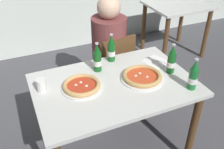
{
  "coord_description": "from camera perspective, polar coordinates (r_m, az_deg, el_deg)",
  "views": [
    {
      "loc": [
        -0.64,
        -1.42,
        1.86
      ],
      "look_at": [
        0.0,
        0.05,
        0.8
      ],
      "focal_mm": 40.79,
      "sensor_mm": 36.0,
      "label": 1
    }
  ],
  "objects": [
    {
      "name": "dining_table_main",
      "position": [
        1.98,
        0.58,
        -4.7
      ],
      "size": [
        1.2,
        0.8,
        0.75
      ],
      "color": "silver",
      "rests_on": "ground_plane"
    },
    {
      "name": "chair_behind_table",
      "position": [
        2.61,
        -0.03,
        1.55
      ],
      "size": [
        0.44,
        0.44,
        0.85
      ],
      "rotation": [
        0.0,
        0.0,
        3.26
      ],
      "color": "brown",
      "rests_on": "ground_plane"
    },
    {
      "name": "diner_seated",
      "position": [
        2.59,
        -0.64,
        3.96
      ],
      "size": [
        0.34,
        0.34,
        1.21
      ],
      "color": "#2D3342",
      "rests_on": "ground_plane"
    },
    {
      "name": "dining_table_background",
      "position": [
        3.77,
        14.18,
        12.79
      ],
      "size": [
        0.8,
        0.7,
        0.75
      ],
      "color": "silver",
      "rests_on": "ground_plane"
    },
    {
      "name": "pizza_margherita_near",
      "position": [
        1.87,
        -6.8,
        -2.52
      ],
      "size": [
        0.3,
        0.3,
        0.04
      ],
      "color": "white",
      "rests_on": "dining_table_main"
    },
    {
      "name": "pizza_marinara_far",
      "position": [
        1.97,
        6.74,
        -0.47
      ],
      "size": [
        0.33,
        0.33,
        0.04
      ],
      "color": "white",
      "rests_on": "dining_table_main"
    },
    {
      "name": "beer_bottle_left",
      "position": [
        2.15,
        -0.16,
        5.59
      ],
      "size": [
        0.07,
        0.07,
        0.25
      ],
      "color": "#14591E",
      "rests_on": "dining_table_main"
    },
    {
      "name": "beer_bottle_center",
      "position": [
        2.05,
        13.19,
        3.06
      ],
      "size": [
        0.07,
        0.07,
        0.25
      ],
      "color": "#14591E",
      "rests_on": "dining_table_main"
    },
    {
      "name": "beer_bottle_right",
      "position": [
        2.02,
        -3.3,
        3.45
      ],
      "size": [
        0.07,
        0.07,
        0.25
      ],
      "color": "#14591E",
      "rests_on": "dining_table_main"
    },
    {
      "name": "beer_bottle_extra",
      "position": [
        1.9,
        17.75,
        -0.38
      ],
      "size": [
        0.07,
        0.07,
        0.25
      ],
      "color": "#196B2D",
      "rests_on": "dining_table_main"
    },
    {
      "name": "napkin_with_cutlery",
      "position": [
        2.21,
        9.77,
        2.91
      ],
      "size": [
        0.23,
        0.23,
        0.01
      ],
      "color": "white",
      "rests_on": "dining_table_main"
    },
    {
      "name": "paper_cup",
      "position": [
        1.88,
        -15.59,
        -2.29
      ],
      "size": [
        0.07,
        0.07,
        0.09
      ],
      "primitive_type": "cylinder",
      "color": "white",
      "rests_on": "dining_table_main"
    }
  ]
}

